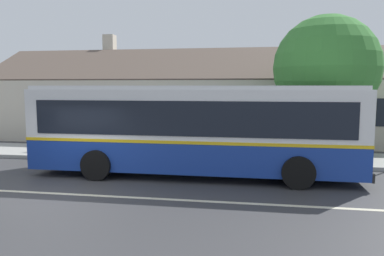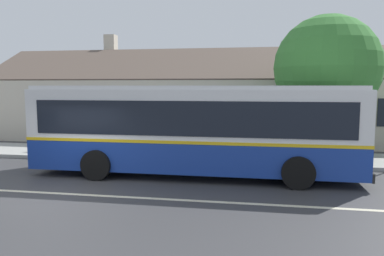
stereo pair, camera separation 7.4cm
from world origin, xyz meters
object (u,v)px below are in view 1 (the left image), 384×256
transit_bus (194,127)px  bench_by_building (61,141)px  street_tree_primary (326,68)px  bench_down_street (144,143)px

transit_bus → bench_by_building: 7.36m
bench_by_building → street_tree_primary: bearing=5.0°
transit_bus → street_tree_primary: 6.77m
transit_bus → bench_down_street: transit_bus is taller
bench_by_building → street_tree_primary: 12.06m
bench_down_street → street_tree_primary: bearing=6.8°
transit_bus → bench_down_street: 4.29m
bench_by_building → street_tree_primary: size_ratio=0.28×
bench_by_building → bench_down_street: size_ratio=1.04×
transit_bus → bench_down_street: (-2.72, 3.14, -1.09)m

